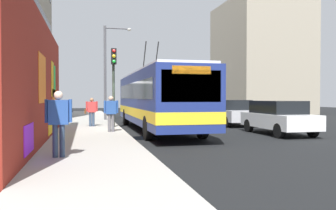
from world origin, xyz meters
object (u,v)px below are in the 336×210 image
object	(u,v)px
pedestrian_at_curb	(111,111)
pedestrian_near_wall	(59,118)
parked_car_navy	(200,109)
pedestrian_midblock	(92,110)
street_lamp	(108,66)
parked_car_white	(278,117)
parked_car_silver	(230,112)
city_bus	(157,98)
traffic_light	(114,74)

from	to	relation	value
pedestrian_at_curb	pedestrian_near_wall	size ratio (longest dim) A/B	0.94
parked_car_navy	pedestrian_midblock	world-z (taller)	pedestrian_midblock
pedestrian_midblock	street_lamp	bearing A→B (deg)	-12.68
parked_car_navy	pedestrian_at_curb	size ratio (longest dim) A/B	2.47
parked_car_white	parked_car_silver	xyz separation A→B (m)	(5.53, -0.00, 0.00)
pedestrian_near_wall	parked_car_navy	bearing A→B (deg)	-30.15
parked_car_navy	parked_car_white	bearing A→B (deg)	-180.00
city_bus	street_lamp	size ratio (longest dim) A/B	1.84
traffic_light	parked_car_silver	bearing A→B (deg)	-78.27
parked_car_white	pedestrian_near_wall	distance (m)	10.75
parked_car_silver	parked_car_white	bearing A→B (deg)	180.00
parked_car_white	pedestrian_at_curb	world-z (taller)	pedestrian_at_curb
city_bus	parked_car_silver	xyz separation A→B (m)	(2.42, -5.20, -0.88)
city_bus	pedestrian_at_curb	xyz separation A→B (m)	(-1.58, 2.47, -0.60)
pedestrian_at_curb	pedestrian_midblock	distance (m)	3.39
parked_car_silver	traffic_light	bearing A→B (deg)	101.73
city_bus	pedestrian_at_curb	bearing A→B (deg)	122.62
pedestrian_midblock	parked_car_white	bearing A→B (deg)	-119.58
parked_car_silver	parked_car_navy	world-z (taller)	same
pedestrian_midblock	pedestrian_near_wall	size ratio (longest dim) A/B	0.89
traffic_light	street_lamp	xyz separation A→B (m)	(6.45, -0.12, 1.02)
parked_car_white	pedestrian_midblock	world-z (taller)	pedestrian_midblock
parked_car_silver	street_lamp	world-z (taller)	street_lamp
parked_car_silver	parked_car_navy	distance (m)	5.83
city_bus	pedestrian_midblock	bearing A→B (deg)	62.52
pedestrian_at_curb	street_lamp	size ratio (longest dim) A/B	0.25
parked_car_white	parked_car_silver	size ratio (longest dim) A/B	0.92
parked_car_silver	pedestrian_midblock	distance (m)	8.53
pedestrian_near_wall	street_lamp	xyz separation A→B (m)	(15.46, -2.28, 2.81)
pedestrian_midblock	traffic_light	bearing A→B (deg)	-125.59
parked_car_white	pedestrian_near_wall	xyz separation A→B (m)	(-5.01, 9.51, 0.36)
parked_car_navy	city_bus	bearing A→B (deg)	147.77
parked_car_white	parked_car_navy	distance (m)	11.36
parked_car_white	pedestrian_near_wall	world-z (taller)	pedestrian_near_wall
pedestrian_near_wall	traffic_light	xyz separation A→B (m)	(9.02, -2.16, 1.78)
street_lamp	parked_car_navy	bearing A→B (deg)	-82.85
parked_car_white	street_lamp	distance (m)	13.10
city_bus	traffic_light	size ratio (longest dim) A/B	2.93
parked_car_navy	pedestrian_at_curb	world-z (taller)	pedestrian_at_curb
city_bus	pedestrian_midblock	world-z (taller)	city_bus
parked_car_navy	pedestrian_near_wall	distance (m)	18.93
city_bus	parked_car_silver	world-z (taller)	city_bus
parked_car_white	parked_car_navy	size ratio (longest dim) A/B	1.04
parked_car_navy	traffic_light	distance (m)	10.62
pedestrian_at_curb	traffic_light	world-z (taller)	traffic_light
city_bus	pedestrian_near_wall	xyz separation A→B (m)	(-8.12, 4.31, -0.52)
parked_car_white	parked_car_navy	xyz separation A→B (m)	(11.36, 0.00, -0.00)
parked_car_white	traffic_light	xyz separation A→B (m)	(4.00, 7.35, 2.15)
city_bus	street_lamp	world-z (taller)	street_lamp
city_bus	pedestrian_midblock	size ratio (longest dim) A/B	7.89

